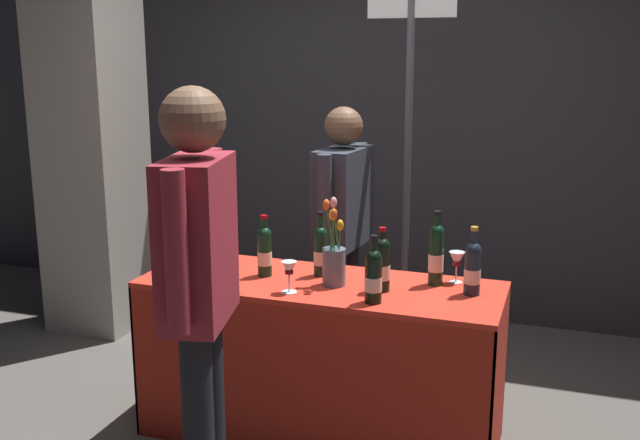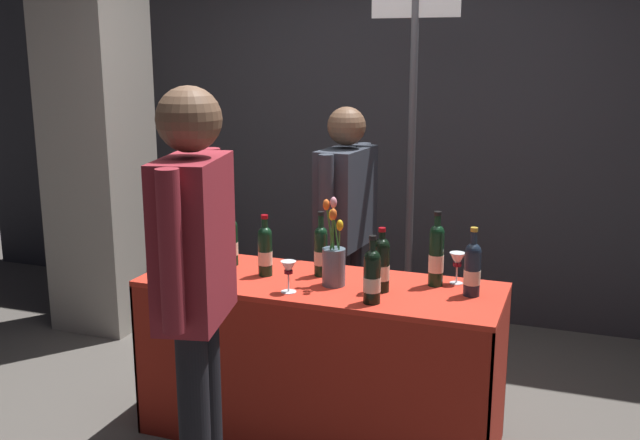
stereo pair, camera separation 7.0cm
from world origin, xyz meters
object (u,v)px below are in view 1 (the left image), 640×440
object	(u,v)px
wine_glass_near_vendor	(457,260)
wine_glass_mid	(289,270)
concrete_pillar	(88,93)
vendor_presenter	(343,218)
display_bottle_0	(473,267)
featured_wine_bottle	(373,275)
flower_vase	(334,259)
booth_signpost	(408,130)
tasting_table	(320,333)
taster_foreground_right	(199,273)

from	to	relation	value
wine_glass_near_vendor	wine_glass_mid	size ratio (longest dim) A/B	1.03
concrete_pillar	vendor_presenter	world-z (taller)	concrete_pillar
wine_glass_near_vendor	wine_glass_mid	xyz separation A→B (m)	(-0.69, -0.39, -0.00)
concrete_pillar	vendor_presenter	xyz separation A→B (m)	(1.80, -0.21, -0.65)
display_bottle_0	concrete_pillar	bearing A→B (deg)	161.21
featured_wine_bottle	flower_vase	xyz separation A→B (m)	(-0.23, 0.17, 0.00)
wine_glass_near_vendor	booth_signpost	world-z (taller)	booth_signpost
tasting_table	booth_signpost	xyz separation A→B (m)	(0.16, 1.12, 0.86)
vendor_presenter	concrete_pillar	bearing A→B (deg)	-91.29
concrete_pillar	vendor_presenter	distance (m)	1.93
display_bottle_0	booth_signpost	distance (m)	1.29
display_bottle_0	wine_glass_mid	size ratio (longest dim) A/B	2.15
flower_vase	taster_foreground_right	size ratio (longest dim) A/B	0.24
taster_foreground_right	booth_signpost	distance (m)	1.99
wine_glass_near_vendor	display_bottle_0	bearing A→B (deg)	-58.30
display_bottle_0	vendor_presenter	xyz separation A→B (m)	(-0.81, 0.68, 0.01)
vendor_presenter	featured_wine_bottle	bearing A→B (deg)	30.03
flower_vase	booth_signpost	world-z (taller)	booth_signpost
tasting_table	featured_wine_bottle	world-z (taller)	featured_wine_bottle
wine_glass_near_vendor	vendor_presenter	world-z (taller)	vendor_presenter
concrete_pillar	flower_vase	size ratio (longest dim) A/B	7.68
display_bottle_0	vendor_presenter	world-z (taller)	vendor_presenter
flower_vase	taster_foreground_right	bearing A→B (deg)	-109.21
featured_wine_bottle	display_bottle_0	world-z (taller)	display_bottle_0
featured_wine_bottle	taster_foreground_right	size ratio (longest dim) A/B	0.17
vendor_presenter	wine_glass_near_vendor	bearing A→B (deg)	59.04
display_bottle_0	wine_glass_mid	distance (m)	0.82
tasting_table	concrete_pillar	bearing A→B (deg)	153.81
display_bottle_0	vendor_presenter	size ratio (longest dim) A/B	0.20
concrete_pillar	booth_signpost	distance (m)	2.10
concrete_pillar	taster_foreground_right	world-z (taller)	concrete_pillar
wine_glass_mid	taster_foreground_right	xyz separation A→B (m)	(-0.12, -0.62, 0.15)
wine_glass_mid	flower_vase	distance (m)	0.23
vendor_presenter	taster_foreground_right	world-z (taller)	taster_foreground_right
flower_vase	taster_foreground_right	world-z (taller)	taster_foreground_right
tasting_table	vendor_presenter	size ratio (longest dim) A/B	1.10
taster_foreground_right	flower_vase	bearing A→B (deg)	-31.97
wine_glass_mid	wine_glass_near_vendor	bearing A→B (deg)	29.53
concrete_pillar	display_bottle_0	distance (m)	2.84
featured_wine_bottle	flower_vase	distance (m)	0.29
concrete_pillar	tasting_table	bearing A→B (deg)	-26.19
wine_glass_near_vendor	booth_signpost	distance (m)	1.13
wine_glass_mid	flower_vase	size ratio (longest dim) A/B	0.35
flower_vase	tasting_table	bearing A→B (deg)	164.40
featured_wine_bottle	taster_foreground_right	xyz separation A→B (m)	(-0.51, -0.61, 0.14)
concrete_pillar	display_bottle_0	world-z (taller)	concrete_pillar
tasting_table	display_bottle_0	world-z (taller)	display_bottle_0
concrete_pillar	flower_vase	distance (m)	2.31
wine_glass_near_vendor	taster_foreground_right	xyz separation A→B (m)	(-0.80, -1.01, 0.15)
tasting_table	flower_vase	bearing A→B (deg)	-15.60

